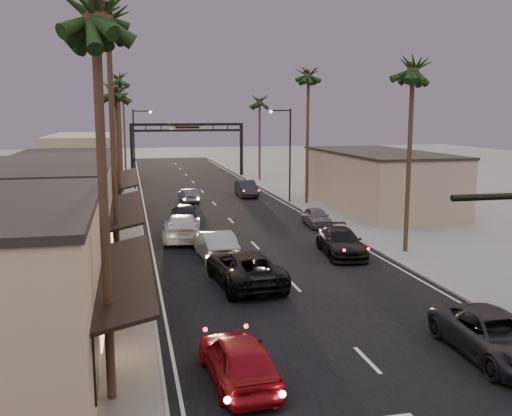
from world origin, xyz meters
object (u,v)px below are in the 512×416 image
oncoming_pickup (245,268)px  streetlight_left (137,142)px  streetlight_right (287,147)px  palm_lb (107,10)px  oncoming_silver (216,245)px  arch (187,136)px  palm_rc (260,98)px  palm_lc (115,86)px  palm_rb (308,71)px  palm_far (123,93)px  curbside_black (341,242)px  curbside_near (497,336)px  palm_la (95,1)px  palm_ld (118,76)px  palm_ra (413,63)px  oncoming_red (239,359)px

oncoming_pickup → streetlight_left: bearing=-87.5°
streetlight_right → palm_lb: bearing=-124.0°
streetlight_left → oncoming_silver: (3.89, -32.84, -4.48)m
streetlight_right → streetlight_left: size_ratio=1.00×
arch → palm_rc: palm_rc is taller
palm_rc → palm_lb: bearing=-112.3°
palm_lc → palm_rb: (17.20, 8.00, 1.95)m
streetlight_left → oncoming_pickup: 38.87m
palm_lb → palm_rb: bearing=52.0°
streetlight_left → palm_rb: palm_rb is taller
palm_far → curbside_black: bearing=-76.5°
palm_far → palm_rc: bearing=-39.6°
palm_rb → palm_lb: bearing=-128.0°
palm_lb → palm_lc: palm_lb is taller
curbside_near → curbside_black: curbside_black is taller
palm_la → palm_far: size_ratio=1.00×
arch → palm_rc: 11.59m
palm_ld → palm_ra: size_ratio=1.08×
arch → palm_far: palm_far is taller
palm_lc → palm_ld: bearing=90.0°
streetlight_left → palm_rc: palm_rc is taller
palm_la → palm_ld: palm_ld is taller
oncoming_silver → oncoming_pickup: bearing=93.4°
palm_far → curbside_black: palm_far is taller
oncoming_pickup → streetlight_right: bearing=-114.4°
streetlight_right → palm_rc: palm_rc is taller
oncoming_red → curbside_black: oncoming_red is taller
streetlight_right → streetlight_left: (-13.84, 13.00, 0.00)m
palm_ld → oncoming_silver: (5.57, -29.84, -11.56)m
oncoming_silver → curbside_near: size_ratio=0.91×
palm_la → oncoming_silver: bearing=71.0°
palm_ra → curbside_near: size_ratio=2.32×
streetlight_left → palm_ra: palm_ra is taller
palm_rb → oncoming_silver: bearing=-121.7°
palm_ld → palm_rb: 20.42m
palm_far → curbside_black: 56.16m
palm_la → palm_rc: (17.20, 55.00, -0.97)m
streetlight_left → curbside_near: (11.40, -48.78, -4.54)m
palm_la → curbside_near: 16.87m
streetlight_right → palm_lb: size_ratio=0.59×
oncoming_red → oncoming_pickup: size_ratio=0.74×
palm_lc → oncoming_pickup: palm_lc is taller
curbside_near → oncoming_red: bearing=-179.0°
palm_la → palm_lc: 27.02m
palm_rb → curbside_black: size_ratio=2.58×
streetlight_right → streetlight_left: 18.99m
palm_rb → curbside_black: bearing=-101.7°
arch → palm_rc: (8.60, -6.00, 4.94)m
palm_la → streetlight_right: bearing=66.7°
palm_ld → palm_ra: palm_ld is taller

